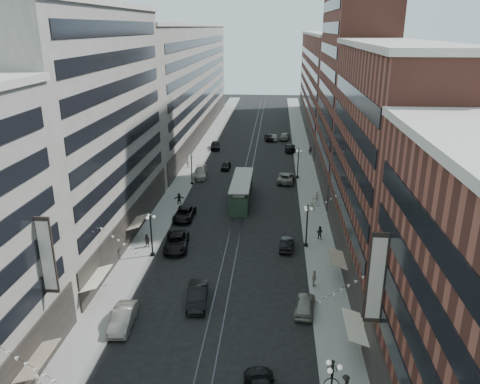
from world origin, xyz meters
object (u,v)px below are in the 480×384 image
(streetcar, at_px, (242,191))
(pedestrian_8, at_px, (317,197))
(lamppost_sw_mid, at_px, (192,168))
(car_extra_1, at_px, (285,136))
(car_4, at_px, (305,305))
(car_12, at_px, (290,147))
(car_10, at_px, (287,244))
(pedestrian_6, at_px, (188,164))
(car_1, at_px, (123,318))
(car_8, at_px, (200,173))
(car_13, at_px, (226,166))
(car_7, at_px, (184,214))
(car_11, at_px, (286,177))
(pedestrian_4, at_px, (314,278))
(car_extra_0, at_px, (269,137))
(car_9, at_px, (215,145))
(pedestrian_3, at_px, (346,384))
(pedestrian_2, at_px, (147,241))
(lamppost_sw_far, at_px, (151,233))
(pedestrian_extra_0, at_px, (312,203))
(pedestrian_5, at_px, (179,198))
(pedestrian_9, at_px, (310,151))
(car_14, at_px, (273,137))
(lamppost_se_far, at_px, (307,224))
(pedestrian_7, at_px, (320,233))
(car_2, at_px, (176,242))
(lamppost_se_mid, at_px, (298,162))

(streetcar, xyz_separation_m, pedestrian_8, (11.67, 0.08, -0.59))
(lamppost_sw_mid, bearing_deg, car_extra_1, 65.28)
(car_4, distance_m, car_extra_1, 72.87)
(lamppost_sw_mid, height_order, car_12, lamppost_sw_mid)
(car_10, distance_m, pedestrian_6, 38.34)
(car_10, bearing_deg, car_1, 53.69)
(car_8, xyz_separation_m, car_13, (4.06, 5.68, -0.13))
(car_4, height_order, car_7, car_7)
(car_11, height_order, pedestrian_6, car_11)
(pedestrian_4, xyz_separation_m, car_extra_0, (-6.05, 67.34, -0.24))
(car_4, distance_m, car_8, 44.59)
(streetcar, height_order, car_9, streetcar)
(pedestrian_3, bearing_deg, pedestrian_2, -104.92)
(car_11, height_order, pedestrian_8, pedestrian_8)
(streetcar, height_order, car_8, streetcar)
(lamppost_sw_mid, height_order, pedestrian_2, lamppost_sw_mid)
(car_1, bearing_deg, car_12, 71.37)
(car_extra_0, bearing_deg, lamppost_sw_far, 71.75)
(car_8, bearing_deg, car_7, -93.32)
(pedestrian_extra_0, bearing_deg, pedestrian_5, -156.45)
(car_10, relative_size, car_13, 1.04)
(car_11, distance_m, pedestrian_9, 19.30)
(pedestrian_3, bearing_deg, car_extra_0, -142.67)
(car_9, relative_size, car_extra_0, 1.00)
(pedestrian_2, height_order, car_13, pedestrian_2)
(car_7, bearing_deg, car_1, -90.42)
(pedestrian_5, relative_size, pedestrian_9, 0.98)
(car_1, height_order, pedestrian_8, pedestrian_8)
(pedestrian_8, bearing_deg, car_14, -107.64)
(pedestrian_9, bearing_deg, pedestrian_5, -142.60)
(pedestrian_5, bearing_deg, lamppost_sw_far, -102.49)
(pedestrian_3, distance_m, car_10, 24.32)
(pedestrian_2, distance_m, pedestrian_6, 34.75)
(lamppost_se_far, xyz_separation_m, pedestrian_4, (0.30, -9.58, -1.99))
(car_4, distance_m, pedestrian_5, 32.75)
(lamppost_sw_mid, relative_size, pedestrian_2, 3.25)
(streetcar, distance_m, pedestrian_2, 20.18)
(car_7, distance_m, car_8, 19.46)
(pedestrian_7, distance_m, pedestrian_9, 42.16)
(car_2, height_order, car_10, car_2)
(pedestrian_5, bearing_deg, car_12, 49.25)
(car_7, height_order, car_extra_0, car_extra_0)
(pedestrian_3, bearing_deg, lamppost_se_far, -144.11)
(lamppost_se_mid, bearing_deg, streetcar, -126.14)
(car_2, xyz_separation_m, car_extra_1, (14.06, 60.35, 0.03))
(car_13, bearing_deg, car_9, 106.25)
(car_14, bearing_deg, car_13, 69.51)
(lamppost_se_mid, height_order, pedestrian_5, lamppost_se_mid)
(streetcar, distance_m, pedestrian_4, 26.73)
(pedestrian_2, distance_m, pedestrian_9, 51.61)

